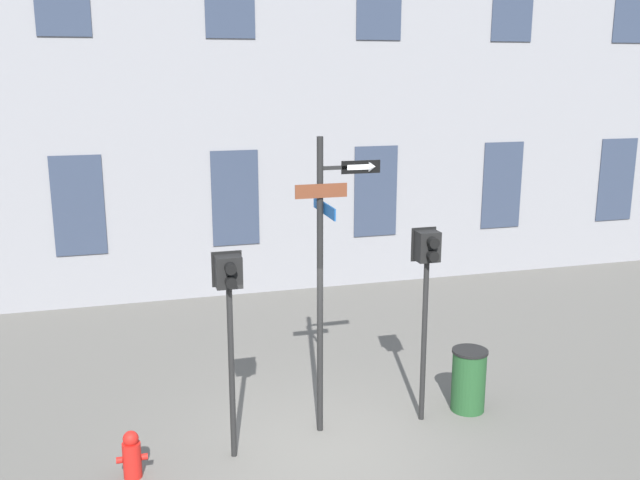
# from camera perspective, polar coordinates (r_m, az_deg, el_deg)

# --- Properties ---
(ground_plane) EXTENTS (60.00, 60.00, 0.00)m
(ground_plane) POSITION_cam_1_polar(r_m,az_deg,el_deg) (10.39, 0.39, -16.60)
(ground_plane) COLOR #595651
(street_sign_pole) EXTENTS (1.23, 1.04, 4.33)m
(street_sign_pole) POSITION_cam_1_polar(r_m,az_deg,el_deg) (10.00, 0.40, -1.96)
(street_sign_pole) COLOR black
(street_sign_pole) RESTS_ON ground_plane
(pedestrian_signal_left) EXTENTS (0.40, 0.40, 2.89)m
(pedestrian_signal_left) POSITION_cam_1_polar(r_m,az_deg,el_deg) (9.43, -7.26, -4.66)
(pedestrian_signal_left) COLOR black
(pedestrian_signal_left) RESTS_ON ground_plane
(pedestrian_signal_right) EXTENTS (0.38, 0.40, 2.98)m
(pedestrian_signal_right) POSITION_cam_1_polar(r_m,az_deg,el_deg) (10.47, 8.54, -2.53)
(pedestrian_signal_right) COLOR black
(pedestrian_signal_right) RESTS_ON ground_plane
(fire_hydrant) EXTENTS (0.40, 0.24, 0.66)m
(fire_hydrant) POSITION_cam_1_polar(r_m,az_deg,el_deg) (10.00, -14.82, -16.31)
(fire_hydrant) COLOR red
(fire_hydrant) RESTS_ON ground_plane
(trash_bin) EXTENTS (0.56, 0.56, 1.00)m
(trash_bin) POSITION_cam_1_polar(r_m,az_deg,el_deg) (11.53, 11.80, -10.90)
(trash_bin) COLOR #1E4723
(trash_bin) RESTS_ON ground_plane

